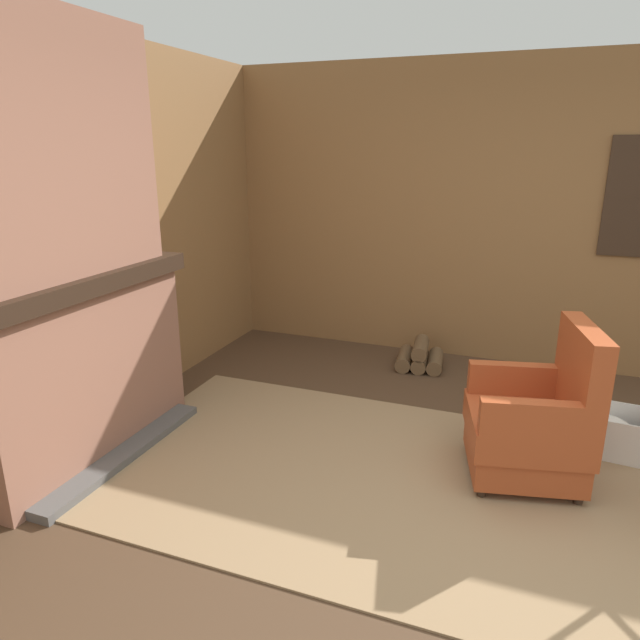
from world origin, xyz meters
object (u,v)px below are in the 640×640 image
at_px(oil_lamp_vase, 8,272).
at_px(storage_case, 71,259).
at_px(armchair, 534,424).
at_px(firewood_stack, 420,357).
at_px(laundry_basket, 599,429).

relative_size(oil_lamp_vase, storage_case, 1.07).
height_order(oil_lamp_vase, storage_case, oil_lamp_vase).
relative_size(armchair, firewood_stack, 2.09).
bearing_deg(firewood_stack, oil_lamp_vase, -124.01).
xyz_separation_m(oil_lamp_vase, storage_case, (0.00, 0.46, -0.01)).
bearing_deg(laundry_basket, firewood_stack, 143.35).
distance_m(laundry_basket, oil_lamp_vase, 3.71).
bearing_deg(firewood_stack, armchair, -57.71).
xyz_separation_m(firewood_stack, oil_lamp_vase, (-1.77, -2.62, 1.18)).
bearing_deg(storage_case, armchair, 12.72).
xyz_separation_m(armchair, firewood_stack, (-0.98, 1.55, -0.26)).
xyz_separation_m(firewood_stack, laundry_basket, (1.39, -1.03, 0.05)).
bearing_deg(storage_case, oil_lamp_vase, -90.02).
xyz_separation_m(armchair, storage_case, (-2.75, -0.62, 0.91)).
relative_size(firewood_stack, storage_case, 2.22).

